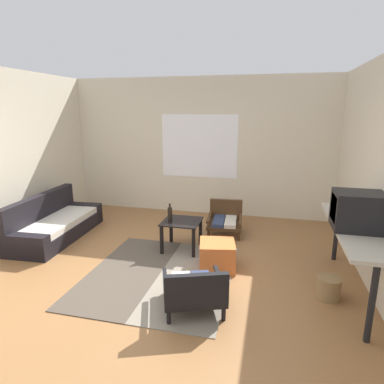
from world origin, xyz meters
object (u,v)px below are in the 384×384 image
(couch, at_px, (54,225))
(armchair_striped_foreground, at_px, (194,289))
(wicker_basket, at_px, (329,288))
(ottoman_orange, at_px, (217,255))
(console_shelf, at_px, (354,232))
(clay_vase, at_px, (346,203))
(coffee_table, at_px, (182,227))
(glass_bottle, at_px, (170,214))
(armchair_by_window, at_px, (225,219))
(crt_television, at_px, (359,211))

(couch, relative_size, armchair_striped_foreground, 2.27)
(armchair_striped_foreground, bearing_deg, wicker_basket, 22.62)
(ottoman_orange, xyz_separation_m, console_shelf, (1.57, -0.22, 0.55))
(clay_vase, bearing_deg, armchair_striped_foreground, -141.73)
(coffee_table, distance_m, clay_vase, 2.27)
(console_shelf, bearing_deg, glass_bottle, 165.02)
(ottoman_orange, bearing_deg, armchair_by_window, 93.69)
(couch, distance_m, coffee_table, 2.19)
(couch, xyz_separation_m, armchair_by_window, (2.72, 0.90, 0.03))
(glass_bottle, bearing_deg, crt_television, -17.15)
(crt_television, bearing_deg, clay_vase, 89.70)
(armchair_striped_foreground, bearing_deg, coffee_table, 110.14)
(clay_vase, bearing_deg, console_shelf, -90.00)
(ottoman_orange, xyz_separation_m, clay_vase, (1.57, 0.29, 0.74))
(console_shelf, relative_size, crt_television, 3.63)
(coffee_table, relative_size, armchair_striped_foreground, 0.68)
(armchair_striped_foreground, distance_m, ottoman_orange, 1.01)
(crt_television, bearing_deg, couch, 169.97)
(crt_television, relative_size, wicker_basket, 1.97)
(console_shelf, bearing_deg, armchair_by_window, 136.43)
(couch, relative_size, console_shelf, 0.99)
(coffee_table, relative_size, clay_vase, 1.87)
(coffee_table, relative_size, armchair_by_window, 0.83)
(ottoman_orange, distance_m, glass_bottle, 0.96)
(armchair_by_window, bearing_deg, coffee_table, -121.13)
(armchair_by_window, relative_size, glass_bottle, 2.46)
(wicker_basket, bearing_deg, crt_television, 23.75)
(clay_vase, xyz_separation_m, wicker_basket, (-0.24, -0.71, -0.80))
(couch, relative_size, ottoman_orange, 4.02)
(armchair_striped_foreground, bearing_deg, couch, 151.80)
(console_shelf, height_order, wicker_basket, console_shelf)
(couch, distance_m, clay_vase, 4.44)
(couch, height_order, armchair_by_window, couch)
(couch, relative_size, crt_television, 3.58)
(armchair_by_window, bearing_deg, clay_vase, -32.68)
(crt_television, relative_size, clay_vase, 1.73)
(wicker_basket, bearing_deg, console_shelf, 40.00)
(coffee_table, height_order, ottoman_orange, coffee_table)
(armchair_by_window, relative_size, wicker_basket, 2.57)
(ottoman_orange, height_order, glass_bottle, glass_bottle)
(clay_vase, height_order, glass_bottle, clay_vase)
(wicker_basket, bearing_deg, armchair_by_window, 128.71)
(couch, distance_m, wicker_basket, 4.24)
(armchair_striped_foreground, height_order, console_shelf, console_shelf)
(wicker_basket, bearing_deg, clay_vase, 71.68)
(coffee_table, xyz_separation_m, crt_television, (2.19, -0.79, 0.65))
(ottoman_orange, bearing_deg, wicker_basket, -17.41)
(coffee_table, xyz_separation_m, wicker_basket, (1.96, -0.89, -0.24))
(clay_vase, distance_m, glass_bottle, 2.38)
(couch, relative_size, glass_bottle, 6.77)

